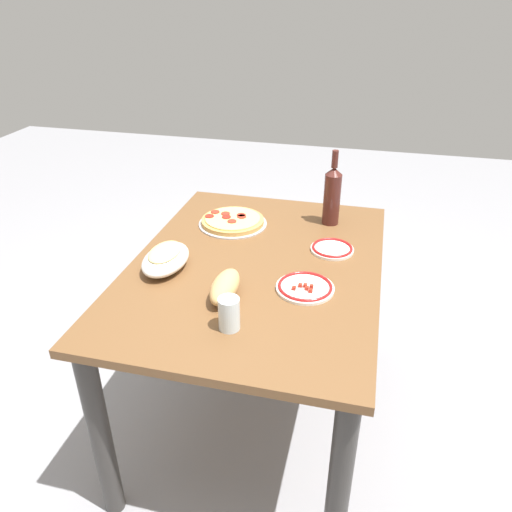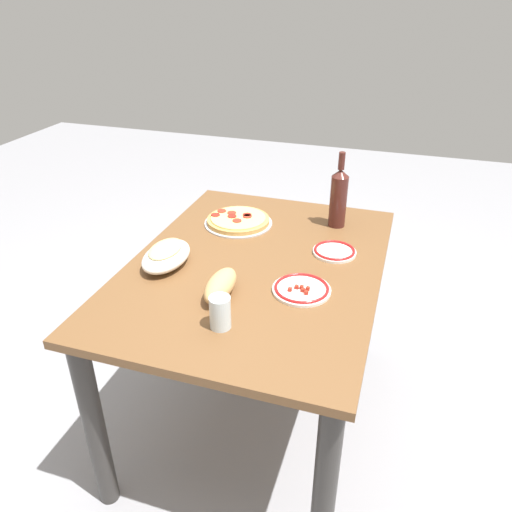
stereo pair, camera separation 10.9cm
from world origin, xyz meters
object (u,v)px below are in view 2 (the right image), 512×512
object	(u,v)px
dining_table	(256,293)
side_plate_far	(334,251)
water_glass	(220,312)
pepperoni_pizza	(238,221)
wine_bottle	(339,197)
bread_loaf	(221,285)
side_plate_near	(302,289)
baked_pasta_dish	(166,255)

from	to	relation	value
dining_table	side_plate_far	bearing A→B (deg)	122.09
water_glass	pepperoni_pizza	bearing A→B (deg)	-164.58
wine_bottle	bread_loaf	size ratio (longest dim) A/B	1.60
pepperoni_pizza	side_plate_near	bearing A→B (deg)	41.34
side_plate_far	pepperoni_pizza	bearing A→B (deg)	-107.11
water_glass	side_plate_near	bearing A→B (deg)	144.60
dining_table	baked_pasta_dish	distance (m)	0.36
dining_table	wine_bottle	xyz separation A→B (m)	(-0.41, 0.22, 0.26)
pepperoni_pizza	water_glass	xyz separation A→B (m)	(0.69, 0.19, 0.04)
pepperoni_pizza	wine_bottle	world-z (taller)	wine_bottle
dining_table	wine_bottle	bearing A→B (deg)	151.28
side_plate_near	water_glass	bearing A→B (deg)	-35.40
water_glass	bread_loaf	distance (m)	0.17
water_glass	side_plate_near	xyz separation A→B (m)	(-0.26, 0.18, -0.04)
baked_pasta_dish	water_glass	xyz separation A→B (m)	(0.28, 0.32, 0.01)
baked_pasta_dish	wine_bottle	xyz separation A→B (m)	(-0.51, 0.53, 0.09)
pepperoni_pizza	wine_bottle	size ratio (longest dim) A/B	0.91
baked_pasta_dish	bread_loaf	xyz separation A→B (m)	(0.13, 0.26, -0.00)
baked_pasta_dish	side_plate_near	bearing A→B (deg)	87.51
pepperoni_pizza	bread_loaf	size ratio (longest dim) A/B	1.46
side_plate_near	bread_loaf	xyz separation A→B (m)	(0.10, -0.25, 0.03)
dining_table	baked_pasta_dish	size ratio (longest dim) A/B	5.08
side_plate_near	dining_table	bearing A→B (deg)	-123.00
side_plate_far	bread_loaf	bearing A→B (deg)	-37.57
dining_table	pepperoni_pizza	distance (m)	0.37
side_plate_far	side_plate_near	bearing A→B (deg)	-11.30
dining_table	water_glass	bearing A→B (deg)	2.23
wine_bottle	side_plate_near	xyz separation A→B (m)	(0.54, -0.02, -0.12)
dining_table	side_plate_near	xyz separation A→B (m)	(0.13, 0.20, 0.14)
baked_pasta_dish	water_glass	size ratio (longest dim) A/B	2.33
water_glass	baked_pasta_dish	bearing A→B (deg)	-131.50
wine_bottle	water_glass	xyz separation A→B (m)	(0.80, -0.21, -0.08)
side_plate_near	pepperoni_pizza	bearing A→B (deg)	-138.66
bread_loaf	baked_pasta_dish	bearing A→B (deg)	-115.88
side_plate_far	wine_bottle	bearing A→B (deg)	-171.74
pepperoni_pizza	baked_pasta_dish	size ratio (longest dim) A/B	1.19
dining_table	bread_loaf	xyz separation A→B (m)	(0.23, -0.05, 0.17)
baked_pasta_dish	water_glass	bearing A→B (deg)	48.50
baked_pasta_dish	water_glass	distance (m)	0.43
dining_table	baked_pasta_dish	bearing A→B (deg)	-70.41
pepperoni_pizza	bread_loaf	distance (m)	0.54
bread_loaf	side_plate_far	bearing A→B (deg)	142.43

